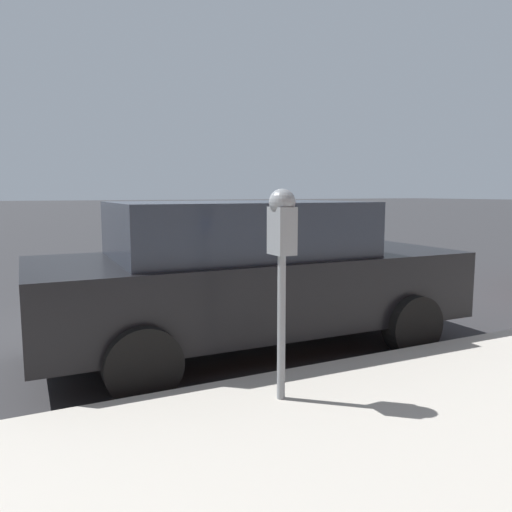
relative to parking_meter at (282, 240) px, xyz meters
name	(u,v)px	position (x,y,z in m)	size (l,w,h in m)	color
ground_plane	(154,333)	(2.72, 0.24, -1.36)	(220.00, 220.00, 0.00)	#2B2B2D
parking_meter	(282,240)	(0.00, 0.00, 0.00)	(0.21, 0.19, 1.54)	gray
car_black	(250,274)	(1.64, -0.53, -0.52)	(2.05, 4.56, 1.60)	black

